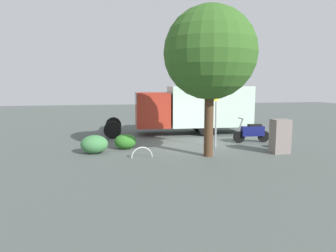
{
  "coord_description": "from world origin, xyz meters",
  "views": [
    {
      "loc": [
        3.87,
        13.05,
        2.77
      ],
      "look_at": [
        1.21,
        -0.11,
        0.93
      ],
      "focal_mm": 32.2,
      "sensor_mm": 36.0,
      "label": 1
    }
  ],
  "objects_px": {
    "box_truck_near": "(192,107)",
    "stop_sign": "(216,98)",
    "utility_cabinet": "(280,136)",
    "street_tree": "(210,53)",
    "bike_rack_hoop": "(142,158)",
    "motorcycle": "(252,132)"
  },
  "relations": [
    {
      "from": "box_truck_near",
      "to": "utility_cabinet",
      "type": "relative_size",
      "value": 5.94
    },
    {
      "from": "box_truck_near",
      "to": "bike_rack_hoop",
      "type": "xyz_separation_m",
      "value": [
        3.46,
        5.23,
        -1.53
      ]
    },
    {
      "from": "bike_rack_hoop",
      "to": "stop_sign",
      "type": "bearing_deg",
      "value": -160.36
    },
    {
      "from": "stop_sign",
      "to": "utility_cabinet",
      "type": "distance_m",
      "value": 3.09
    },
    {
      "from": "box_truck_near",
      "to": "street_tree",
      "type": "distance_m",
      "value": 6.07
    },
    {
      "from": "box_truck_near",
      "to": "bike_rack_hoop",
      "type": "distance_m",
      "value": 6.46
    },
    {
      "from": "utility_cabinet",
      "to": "stop_sign",
      "type": "bearing_deg",
      "value": -35.77
    },
    {
      "from": "box_truck_near",
      "to": "utility_cabinet",
      "type": "xyz_separation_m",
      "value": [
        -2.14,
        5.58,
        -0.84
      ]
    },
    {
      "from": "motorcycle",
      "to": "street_tree",
      "type": "xyz_separation_m",
      "value": [
        3.01,
        2.27,
        3.42
      ]
    },
    {
      "from": "stop_sign",
      "to": "motorcycle",
      "type": "bearing_deg",
      "value": -160.25
    },
    {
      "from": "bike_rack_hoop",
      "to": "box_truck_near",
      "type": "bearing_deg",
      "value": -123.54
    },
    {
      "from": "utility_cabinet",
      "to": "bike_rack_hoop",
      "type": "relative_size",
      "value": 1.64
    },
    {
      "from": "utility_cabinet",
      "to": "bike_rack_hoop",
      "type": "bearing_deg",
      "value": -3.56
    },
    {
      "from": "box_truck_near",
      "to": "stop_sign",
      "type": "relative_size",
      "value": 2.49
    },
    {
      "from": "stop_sign",
      "to": "bike_rack_hoop",
      "type": "bearing_deg",
      "value": 19.64
    },
    {
      "from": "stop_sign",
      "to": "bike_rack_hoop",
      "type": "height_order",
      "value": "stop_sign"
    },
    {
      "from": "street_tree",
      "to": "stop_sign",
      "type": "bearing_deg",
      "value": -119.65
    },
    {
      "from": "box_truck_near",
      "to": "street_tree",
      "type": "relative_size",
      "value": 1.45
    },
    {
      "from": "box_truck_near",
      "to": "street_tree",
      "type": "height_order",
      "value": "street_tree"
    },
    {
      "from": "box_truck_near",
      "to": "bike_rack_hoop",
      "type": "relative_size",
      "value": 9.74
    },
    {
      "from": "stop_sign",
      "to": "street_tree",
      "type": "relative_size",
      "value": 0.58
    },
    {
      "from": "street_tree",
      "to": "utility_cabinet",
      "type": "xyz_separation_m",
      "value": [
        -3.03,
        0.08,
        -3.25
      ]
    }
  ]
}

